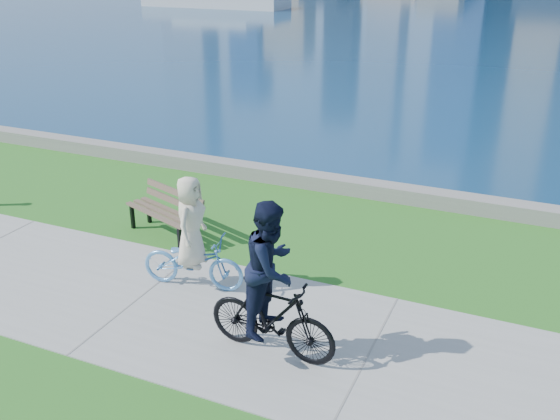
{
  "coord_description": "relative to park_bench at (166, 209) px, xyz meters",
  "views": [
    {
      "loc": [
        5.87,
        -7.37,
        5.48
      ],
      "look_at": [
        1.67,
        2.13,
        1.1
      ],
      "focal_mm": 40.0,
      "sensor_mm": 36.0,
      "label": 1
    }
  ],
  "objects": [
    {
      "name": "ground",
      "position": [
        0.97,
        -2.38,
        -0.58
      ],
      "size": [
        320.0,
        320.0,
        0.0
      ],
      "primitive_type": "plane",
      "color": "#216019",
      "rests_on": "ground"
    },
    {
      "name": "bay_water",
      "position": [
        0.97,
        69.62,
        -0.58
      ],
      "size": [
        320.0,
        131.0,
        0.01
      ],
      "primitive_type": "cube",
      "color": "#0C2E50",
      "rests_on": "ground"
    },
    {
      "name": "seawall",
      "position": [
        0.97,
        3.82,
        -0.41
      ],
      "size": [
        90.0,
        0.5,
        0.35
      ],
      "primitive_type": "cube",
      "color": "slate",
      "rests_on": "ground"
    },
    {
      "name": "cyclist_man",
      "position": [
        3.67,
        -2.87,
        0.44
      ],
      "size": [
        0.77,
        2.0,
        2.38
      ],
      "rotation": [
        0.0,
        0.0,
        1.52
      ],
      "color": "black",
      "rests_on": "ground"
    },
    {
      "name": "cyclist_woman",
      "position": [
        1.61,
        -1.64,
        0.19
      ],
      "size": [
        0.91,
        1.9,
        2.02
      ],
      "rotation": [
        0.0,
        0.0,
        1.73
      ],
      "color": "#5A9DDC",
      "rests_on": "ground"
    },
    {
      "name": "concrete_path",
      "position": [
        0.97,
        -2.38,
        -0.57
      ],
      "size": [
        80.0,
        3.5,
        0.02
      ],
      "primitive_type": "cube",
      "color": "gray",
      "rests_on": "ground"
    },
    {
      "name": "park_bench",
      "position": [
        0.0,
        0.0,
        0.0
      ],
      "size": [
        1.94,
        1.22,
        0.95
      ],
      "rotation": [
        0.0,
        0.0,
        -0.35
      ],
      "color": "black",
      "rests_on": "ground"
    }
  ]
}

